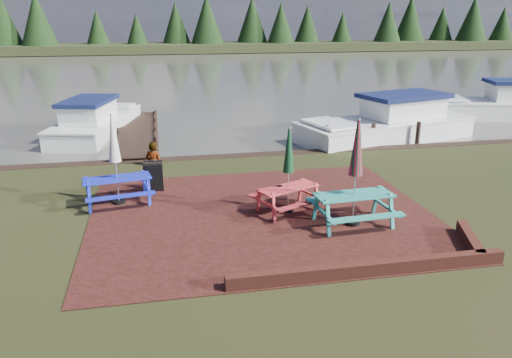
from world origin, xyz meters
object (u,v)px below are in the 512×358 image
Objects in this scene: boat_jetty at (96,123)px; person at (153,142)px; picnic_table_red at (288,183)px; boat_near at (389,125)px; picnic_table_blue at (117,174)px; jetty at (138,132)px; picnic_table_teal at (354,189)px; chalkboard at (153,177)px; boat_far at (504,106)px.

person is at bearing -53.12° from boat_jetty.
boat_near is at bearing 27.12° from picnic_table_red.
picnic_table_blue reaches higher than boat_near.
person is at bearing 101.90° from picnic_table_red.
picnic_table_blue is 8.67m from jetty.
picnic_table_red is at bearing 135.98° from picnic_table_teal.
picnic_table_teal is 1.61× the size of person.
picnic_table_teal is 10.54m from boat_near.
picnic_table_teal reaches higher than picnic_table_red.
boat_jetty reaches higher than chalkboard.
person is (-10.23, -2.76, 0.40)m from boat_near.
picnic_table_blue is at bearing 99.28° from person.
chalkboard reaches higher than jetty.
picnic_table_blue reaches higher than boat_far.
picnic_table_blue is 1.50× the size of person.
picnic_table_red is at bearing 149.02° from person.
picnic_table_blue is 2.81× the size of chalkboard.
picnic_table_red is 0.26× the size of jetty.
picnic_table_teal is 6.11m from chalkboard.
boat_far is at bearing 39.05° from picnic_table_teal.
boat_far is (19.15, 1.09, 0.35)m from jetty.
boat_near is 8.87m from boat_far.
picnic_table_red is 11.01m from jetty.
boat_far is at bearing -83.82° from boat_near.
picnic_table_blue reaches higher than picnic_table_red.
picnic_table_teal is 0.30× the size of jetty.
picnic_table_red is 1.37× the size of person.
picnic_table_red reaches higher than chalkboard.
picnic_table_red is at bearing -47.49° from boat_jetty.
chalkboard is 0.13× the size of boat_jetty.
picnic_table_teal reaches higher than picnic_table_blue.
boat_far is (14.91, 11.23, -0.34)m from picnic_table_red.
jetty is (0.30, 8.63, -0.78)m from picnic_table_blue.
person is at bearing 94.21° from chalkboard.
boat_far reaches higher than boat_near.
boat_jetty is 13.23m from boat_near.
picnic_table_blue is at bearing -91.99° from jetty.
chalkboard is 0.12× the size of boat_far.
picnic_table_blue is at bearing -134.49° from chalkboard.
boat_far is at bearing -137.36° from person.
picnic_table_blue reaches higher than boat_jetty.
boat_far is (18.46, 8.86, -0.00)m from chalkboard.
chalkboard is at bearing 31.39° from picnic_table_blue.
person is at bearing 122.75° from boat_far.
jetty is at bearing -15.60° from boat_jetty.
picnic_table_blue is 0.36× the size of boat_jetty.
picnic_table_red is (-1.39, 1.19, -0.14)m from picnic_table_teal.
chalkboard is (0.98, 0.86, -0.42)m from picnic_table_blue.
jetty is at bearing 99.25° from chalkboard.
picnic_table_red is at bearing -28.30° from picnic_table_blue.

